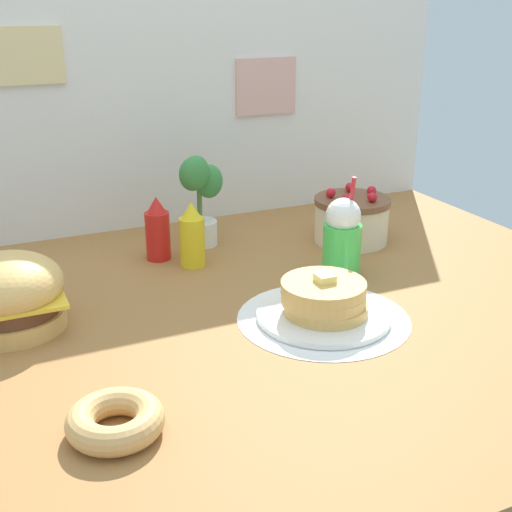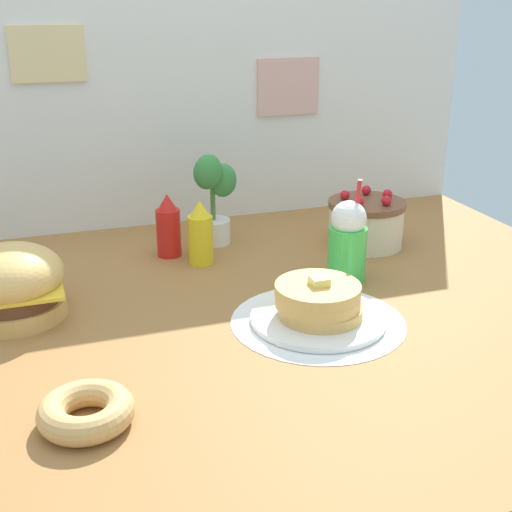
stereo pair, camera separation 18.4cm
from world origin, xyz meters
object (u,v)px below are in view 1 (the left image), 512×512
(layer_cake, at_px, (352,219))
(cream_soda_cup, at_px, (342,239))
(ketchup_bottle, at_px, (158,230))
(burger, at_px, (9,294))
(donut_pink_glaze, at_px, (115,420))
(potted_plant, at_px, (200,197))
(mustard_bottle, at_px, (192,236))
(pancake_stack, at_px, (324,303))

(layer_cake, distance_m, cream_soda_cup, 0.34)
(layer_cake, height_order, ketchup_bottle, ketchup_bottle)
(burger, xyz_separation_m, donut_pink_glaze, (0.14, -0.57, -0.07))
(donut_pink_glaze, distance_m, potted_plant, 1.12)
(mustard_bottle, relative_size, donut_pink_glaze, 1.08)
(ketchup_bottle, xyz_separation_m, cream_soda_cup, (0.47, -0.39, 0.03))
(mustard_bottle, distance_m, cream_soda_cup, 0.48)
(cream_soda_cup, xyz_separation_m, donut_pink_glaze, (-0.84, -0.51, -0.09))
(pancake_stack, bearing_deg, mustard_bottle, 110.21)
(pancake_stack, relative_size, layer_cake, 1.36)
(ketchup_bottle, bearing_deg, mustard_bottle, -50.61)
(potted_plant, bearing_deg, pancake_stack, -81.88)
(mustard_bottle, bearing_deg, potted_plant, 62.37)
(layer_cake, distance_m, ketchup_bottle, 0.69)
(pancake_stack, distance_m, layer_cake, 0.64)
(pancake_stack, xyz_separation_m, ketchup_bottle, (-0.28, 0.63, 0.05))
(ketchup_bottle, distance_m, mustard_bottle, 0.13)
(burger, distance_m, mustard_bottle, 0.63)
(layer_cake, distance_m, donut_pink_glaze, 1.30)
(layer_cake, bearing_deg, pancake_stack, -128.44)
(ketchup_bottle, height_order, cream_soda_cup, cream_soda_cup)
(burger, bearing_deg, pancake_stack, -21.08)
(layer_cake, distance_m, mustard_bottle, 0.59)
(ketchup_bottle, xyz_separation_m, donut_pink_glaze, (-0.36, -0.90, -0.07))
(pancake_stack, height_order, ketchup_bottle, ketchup_bottle)
(pancake_stack, height_order, cream_soda_cup, cream_soda_cup)
(mustard_bottle, bearing_deg, burger, -159.18)
(pancake_stack, xyz_separation_m, cream_soda_cup, (0.20, 0.24, 0.08))
(burger, bearing_deg, potted_plant, 30.51)
(ketchup_bottle, bearing_deg, layer_cake, -10.14)
(cream_soda_cup, height_order, donut_pink_glaze, cream_soda_cup)
(pancake_stack, xyz_separation_m, layer_cake, (0.40, 0.50, 0.03))
(cream_soda_cup, bearing_deg, pancake_stack, -129.74)
(burger, distance_m, donut_pink_glaze, 0.59)
(mustard_bottle, bearing_deg, donut_pink_glaze, -119.27)
(mustard_bottle, relative_size, potted_plant, 0.66)
(burger, distance_m, layer_cake, 1.20)
(layer_cake, bearing_deg, mustard_bottle, 178.27)
(burger, bearing_deg, ketchup_bottle, 33.06)
(layer_cake, bearing_deg, potted_plant, 158.72)
(donut_pink_glaze, bearing_deg, pancake_stack, 23.24)
(cream_soda_cup, distance_m, potted_plant, 0.55)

